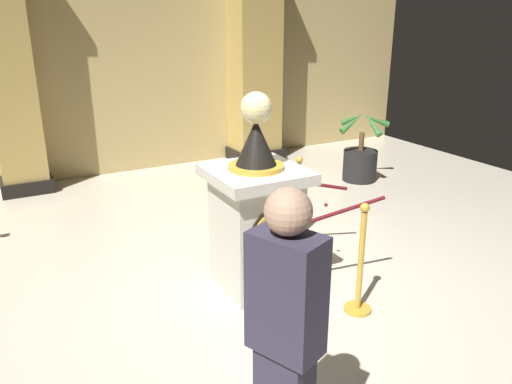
# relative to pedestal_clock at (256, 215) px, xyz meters

# --- Properties ---
(ground_plane) EXTENTS (10.54, 10.54, 0.00)m
(ground_plane) POSITION_rel_pedestal_clock_xyz_m (0.25, -0.07, -0.72)
(ground_plane) COLOR beige
(back_wall) EXTENTS (10.54, 0.16, 3.76)m
(back_wall) POSITION_rel_pedestal_clock_xyz_m (0.25, 4.41, 1.16)
(back_wall) COLOR tan
(back_wall) RESTS_ON ground_plane
(pedestal_clock) EXTENTS (0.83, 0.83, 1.85)m
(pedestal_clock) POSITION_rel_pedestal_clock_xyz_m (0.00, 0.00, 0.00)
(pedestal_clock) COLOR beige
(pedestal_clock) RESTS_ON ground_plane
(stanchion_near) EXTENTS (0.24, 0.24, 1.01)m
(stanchion_near) POSITION_rel_pedestal_clock_xyz_m (0.57, -0.82, -0.37)
(stanchion_near) COLOR gold
(stanchion_near) RESTS_ON ground_plane
(stanchion_far) EXTENTS (0.24, 0.24, 0.98)m
(stanchion_far) POSITION_rel_pedestal_clock_xyz_m (0.94, 0.74, -0.38)
(stanchion_far) COLOR gold
(stanchion_far) RESTS_ON ground_plane
(velvet_rope) EXTENTS (0.98, 1.00, 0.22)m
(velvet_rope) POSITION_rel_pedestal_clock_xyz_m (0.76, -0.04, 0.07)
(velvet_rope) COLOR #591419
(column_left) EXTENTS (0.73, 0.73, 3.61)m
(column_left) POSITION_rel_pedestal_clock_xyz_m (-1.65, 4.10, 1.07)
(column_left) COLOR black
(column_left) RESTS_ON ground_plane
(column_right) EXTENTS (0.92, 0.92, 3.61)m
(column_right) POSITION_rel_pedestal_clock_xyz_m (2.16, 4.10, 1.07)
(column_right) COLOR black
(column_right) RESTS_ON ground_plane
(potted_palm_right) EXTENTS (0.90, 0.88, 1.11)m
(potted_palm_right) POSITION_rel_pedestal_clock_xyz_m (2.99, 2.11, -0.39)
(potted_palm_right) COLOR black
(potted_palm_right) RESTS_ON ground_plane
(bystander_guest) EXTENTS (0.34, 0.42, 1.71)m
(bystander_guest) POSITION_rel_pedestal_clock_xyz_m (-0.89, -1.94, 0.19)
(bystander_guest) COLOR #383347
(bystander_guest) RESTS_ON ground_plane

